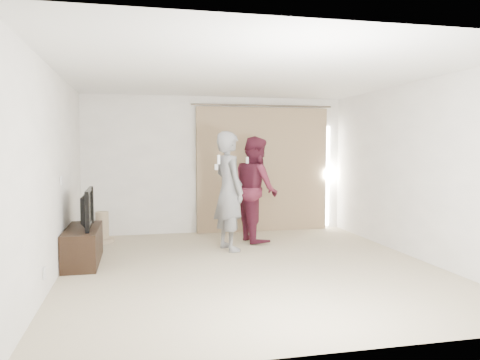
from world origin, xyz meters
name	(u,v)px	position (x,y,z in m)	size (l,w,h in m)	color
floor	(251,267)	(0.00, 0.00, 0.00)	(5.50, 5.50, 0.00)	tan
wall_back	(217,165)	(0.00, 2.75, 1.30)	(5.00, 0.04, 2.60)	beige
wall_left	(54,175)	(-2.50, 0.00, 1.30)	(0.04, 5.50, 2.60)	beige
ceiling	(251,75)	(0.00, 0.00, 2.60)	(5.00, 5.50, 0.01)	silver
curtain	(263,169)	(0.91, 2.68, 1.20)	(2.80, 0.11, 2.46)	#9B7C5F
tv_console	(83,245)	(-2.27, 0.73, 0.25)	(0.45, 1.31, 0.50)	black
tv	(82,208)	(-2.27, 0.73, 0.78)	(0.96, 0.13, 0.55)	black
scratching_post	(102,230)	(-2.10, 2.18, 0.21)	(0.40, 0.40, 0.53)	tan
person_man	(229,191)	(-0.08, 1.13, 0.94)	(0.63, 0.79, 1.89)	slate
person_woman	(256,189)	(0.52, 1.73, 0.91)	(0.80, 0.97, 1.83)	#511828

